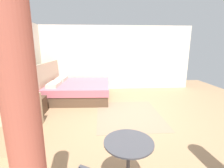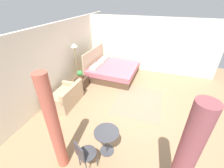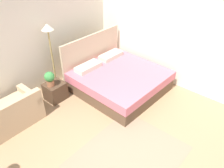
{
  "view_description": "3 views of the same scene",
  "coord_description": "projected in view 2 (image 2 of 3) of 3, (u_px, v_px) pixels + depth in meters",
  "views": [
    {
      "loc": [
        -3.89,
        0.66,
        1.82
      ],
      "look_at": [
        0.65,
        0.34,
        0.75
      ],
      "focal_mm": 26.17,
      "sensor_mm": 36.0,
      "label": 1
    },
    {
      "loc": [
        -4.44,
        -0.56,
        3.48
      ],
      "look_at": [
        0.04,
        0.93,
        0.65
      ],
      "focal_mm": 24.11,
      "sensor_mm": 36.0,
      "label": 2
    },
    {
      "loc": [
        -2.19,
        -1.68,
        3.63
      ],
      "look_at": [
        0.75,
        0.83,
        0.99
      ],
      "focal_mm": 36.93,
      "sensor_mm": 36.0,
      "label": 3
    }
  ],
  "objects": [
    {
      "name": "wall_right",
      "position": [
        149.0,
        46.0,
        7.35
      ],
      "size": [
        0.12,
        6.26,
        2.64
      ],
      "primitive_type": "cube",
      "color": "silver",
      "rests_on": "ground"
    },
    {
      "name": "curtain_left",
      "position": [
        183.0,
        163.0,
        2.35
      ],
      "size": [
        0.3,
        0.3,
        2.41
      ],
      "color": "#994C51",
      "rests_on": "ground"
    },
    {
      "name": "curtain_right",
      "position": [
        54.0,
        127.0,
        3.0
      ],
      "size": [
        0.25,
        0.25,
        2.41
      ],
      "color": "#C15B47",
      "rests_on": "ground"
    },
    {
      "name": "wall_back",
      "position": [
        57.0,
        60.0,
        5.73
      ],
      "size": [
        9.07,
        0.12,
        2.64
      ],
      "primitive_type": "cube",
      "color": "silver",
      "rests_on": "ground"
    },
    {
      "name": "bed",
      "position": [
        112.0,
        71.0,
        7.27
      ],
      "size": [
        2.12,
        2.19,
        1.28
      ],
      "color": "brown",
      "rests_on": "ground"
    },
    {
      "name": "couch",
      "position": [
        66.0,
        97.0,
        5.45
      ],
      "size": [
        1.26,
        0.83,
        0.77
      ],
      "color": "tan",
      "rests_on": "ground"
    },
    {
      "name": "cafe_chair_near_window",
      "position": [
        84.0,
        153.0,
        3.23
      ],
      "size": [
        0.56,
        0.56,
        0.87
      ],
      "color": "#3F3F44",
      "rests_on": "ground"
    },
    {
      "name": "area_rug",
      "position": [
        138.0,
        101.0,
        5.68
      ],
      "size": [
        2.02,
        1.69,
        0.01
      ],
      "primitive_type": "cube",
      "color": "#93755B",
      "rests_on": "ground"
    },
    {
      "name": "ground_plane",
      "position": [
        136.0,
        104.0,
        5.56
      ],
      "size": [
        9.07,
        9.26,
        0.02
      ],
      "primitive_type": "cube",
      "color": "#9E7A56"
    },
    {
      "name": "floor_lamp",
      "position": [
        75.0,
        52.0,
        6.16
      ],
      "size": [
        0.29,
        0.29,
        1.8
      ],
      "color": "#99844C",
      "rests_on": "ground"
    },
    {
      "name": "potted_plant",
      "position": [
        80.0,
        74.0,
        6.14
      ],
      "size": [
        0.24,
        0.24,
        0.38
      ],
      "color": "#935B3D",
      "rests_on": "nightstand"
    },
    {
      "name": "nightstand",
      "position": [
        82.0,
        82.0,
        6.45
      ],
      "size": [
        0.47,
        0.44,
        0.45
      ],
      "color": "#473323",
      "rests_on": "ground"
    },
    {
      "name": "balcony_table",
      "position": [
        107.0,
        138.0,
        3.64
      ],
      "size": [
        0.61,
        0.61,
        0.7
      ],
      "color": "#3F3F44",
      "rests_on": "ground"
    }
  ]
}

